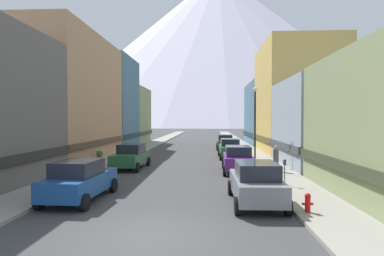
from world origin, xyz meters
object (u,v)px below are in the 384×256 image
at_px(car_right_1, 238,159).
at_px(car_left_0, 80,180).
at_px(pedestrian_0, 276,159).
at_px(streetlamp_right, 255,114).
at_px(car_right_3, 225,142).
at_px(potted_plant_0, 100,156).
at_px(car_right_2, 230,148).
at_px(car_right_0, 256,183).
at_px(car_left_1, 131,156).
at_px(fire_hydrant_near, 308,202).
at_px(parking_meter_near, 285,169).

bearing_deg(car_right_1, car_left_0, -133.29).
distance_m(pedestrian_0, streetlamp_right, 4.55).
distance_m(car_right_1, car_right_3, 16.76).
bearing_deg(potted_plant_0, car_right_2, 21.22).
bearing_deg(car_right_0, car_left_1, 128.41).
xyz_separation_m(car_left_1, car_right_1, (7.60, -1.26, 0.00)).
distance_m(fire_hydrant_near, potted_plant_0, 18.59).
xyz_separation_m(car_right_1, pedestrian_0, (2.45, -0.43, 0.04)).
distance_m(car_right_2, parking_meter_near, 13.24).
xyz_separation_m(car_left_0, car_right_2, (7.60, 16.14, 0.00)).
bearing_deg(potted_plant_0, streetlamp_right, -4.89).
bearing_deg(car_right_0, fire_hydrant_near, -44.25).
xyz_separation_m(car_left_1, streetlamp_right, (9.15, 1.56, 3.09)).
bearing_deg(car_right_3, car_right_2, -90.00).
bearing_deg(pedestrian_0, car_right_2, 106.08).
bearing_deg(car_right_3, car_left_1, -116.11).
bearing_deg(streetlamp_right, car_right_1, -118.80).
bearing_deg(car_right_1, potted_plant_0, 160.24).
distance_m(potted_plant_0, pedestrian_0, 13.94).
height_order(car_right_0, parking_meter_near, car_right_0).
xyz_separation_m(car_right_1, car_right_2, (0.00, 8.07, 0.00)).
relative_size(fire_hydrant_near, potted_plant_0, 0.78).
bearing_deg(car_left_0, fire_hydrant_near, -11.36).
distance_m(car_right_0, pedestrian_0, 8.26).
bearing_deg(car_right_2, car_left_1, -138.12).
relative_size(fire_hydrant_near, streetlamp_right, 0.12).
bearing_deg(car_right_3, parking_meter_near, -84.88).
xyz_separation_m(potted_plant_0, pedestrian_0, (13.25, -4.31, 0.31)).
relative_size(car_left_0, car_right_3, 1.01).
relative_size(fire_hydrant_near, pedestrian_0, 0.41).
bearing_deg(car_right_3, streetlamp_right, -83.65).
distance_m(car_right_2, streetlamp_right, 6.28).
bearing_deg(parking_meter_near, car_left_0, -162.34).
height_order(car_left_0, streetlamp_right, streetlamp_right).
bearing_deg(fire_hydrant_near, pedestrian_0, 85.18).
bearing_deg(pedestrian_0, car_right_3, 98.11).
bearing_deg(fire_hydrant_near, potted_plant_0, 132.04).
bearing_deg(pedestrian_0, fire_hydrant_near, -94.82).
bearing_deg(parking_meter_near, streetlamp_right, 92.92).
distance_m(car_left_0, pedestrian_0, 12.63).
distance_m(car_left_1, car_right_2, 10.20).
height_order(car_left_0, car_left_1, same).
height_order(car_right_2, parking_meter_near, car_right_2).
xyz_separation_m(car_right_2, potted_plant_0, (-10.80, -4.19, -0.27)).
height_order(fire_hydrant_near, streetlamp_right, streetlamp_right).
distance_m(car_right_1, fire_hydrant_near, 10.07).
distance_m(car_left_1, fire_hydrant_near, 14.52).
bearing_deg(car_right_2, car_right_1, -90.00).
bearing_deg(parking_meter_near, fire_hydrant_near, -93.50).
height_order(car_right_3, parking_meter_near, car_right_3).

